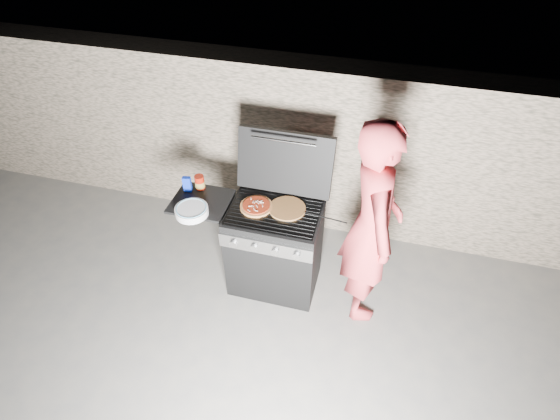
% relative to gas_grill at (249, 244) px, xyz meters
% --- Properties ---
extents(ground, '(50.00, 50.00, 0.00)m').
position_rel_gas_grill_xyz_m(ground, '(0.25, 0.00, -0.46)').
color(ground, '#575654').
extents(stone_wall, '(8.00, 0.35, 1.80)m').
position_rel_gas_grill_xyz_m(stone_wall, '(0.25, 1.05, 0.44)').
color(stone_wall, tan).
rests_on(stone_wall, ground).
extents(gas_grill, '(1.34, 0.79, 0.91)m').
position_rel_gas_grill_xyz_m(gas_grill, '(0.00, 0.00, 0.00)').
color(gas_grill, black).
rests_on(gas_grill, ground).
extents(pizza_topped, '(0.37, 0.37, 0.03)m').
position_rel_gas_grill_xyz_m(pizza_topped, '(0.08, 0.03, 0.47)').
color(pizza_topped, '#E1955A').
rests_on(pizza_topped, gas_grill).
extents(pizza_plain, '(0.41, 0.41, 0.02)m').
position_rel_gas_grill_xyz_m(pizza_plain, '(0.35, 0.07, 0.46)').
color(pizza_plain, '#B38C49').
rests_on(pizza_plain, gas_grill).
extents(sauce_jar, '(0.09, 0.09, 0.13)m').
position_rel_gas_grill_xyz_m(sauce_jar, '(-0.49, 0.16, 0.51)').
color(sauce_jar, '#9A1808').
rests_on(sauce_jar, gas_grill).
extents(blue_carton, '(0.08, 0.05, 0.15)m').
position_rel_gas_grill_xyz_m(blue_carton, '(-0.58, 0.09, 0.52)').
color(blue_carton, '#0C28B1').
rests_on(blue_carton, gas_grill).
extents(plate_stack, '(0.33, 0.33, 0.06)m').
position_rel_gas_grill_xyz_m(plate_stack, '(-0.42, -0.18, 0.48)').
color(plate_stack, white).
rests_on(plate_stack, gas_grill).
extents(person, '(0.63, 0.80, 1.92)m').
position_rel_gas_grill_xyz_m(person, '(1.06, -0.01, 0.51)').
color(person, '#CE3C42').
rests_on(person, ground).
extents(tongs, '(0.40, 0.13, 0.08)m').
position_rel_gas_grill_xyz_m(tongs, '(0.67, 0.00, 0.50)').
color(tongs, black).
rests_on(tongs, gas_grill).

